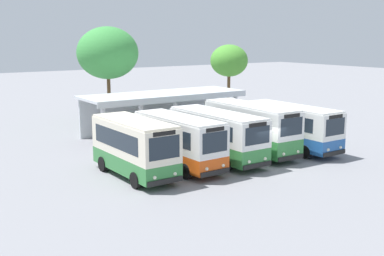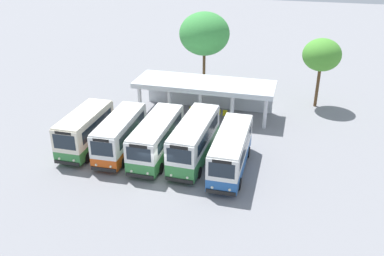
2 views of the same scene
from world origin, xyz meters
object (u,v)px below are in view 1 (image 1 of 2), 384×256
(city_bus_second_in_row, at_px, (178,140))
(waiting_chair_fourth_seat, at_px, (177,127))
(city_bus_fifth_blue, at_px, (291,125))
(waiting_chair_second_from_end, at_px, (163,129))
(waiting_chair_middle_seat, at_px, (170,128))
(city_bus_fourth_amber, at_px, (251,127))
(city_bus_nearest_orange, at_px, (134,146))
(waiting_chair_fifth_seat, at_px, (184,127))
(waiting_chair_far_end_seat, at_px, (190,126))
(city_bus_middle_cream, at_px, (217,134))
(waiting_chair_end_by_column, at_px, (156,130))

(city_bus_second_in_row, relative_size, waiting_chair_fourth_seat, 8.45)
(city_bus_fifth_blue, height_order, waiting_chair_fourth_seat, city_bus_fifth_blue)
(waiting_chair_second_from_end, height_order, waiting_chair_middle_seat, same)
(waiting_chair_second_from_end, bearing_deg, waiting_chair_middle_seat, 1.05)
(city_bus_fourth_amber, height_order, waiting_chair_fourth_seat, city_bus_fourth_amber)
(city_bus_nearest_orange, relative_size, waiting_chair_fifth_seat, 7.80)
(waiting_chair_middle_seat, bearing_deg, city_bus_fourth_amber, -82.29)
(city_bus_second_in_row, relative_size, waiting_chair_far_end_seat, 8.45)
(waiting_chair_fifth_seat, bearing_deg, waiting_chair_middle_seat, -179.11)
(waiting_chair_fifth_seat, bearing_deg, city_bus_middle_cream, -110.12)
(waiting_chair_second_from_end, bearing_deg, city_bus_middle_cream, -97.84)
(city_bus_fourth_amber, xyz_separation_m, waiting_chair_second_from_end, (-1.85, 8.63, -1.35))
(city_bus_middle_cream, relative_size, waiting_chair_far_end_seat, 9.21)
(city_bus_second_in_row, distance_m, waiting_chair_fourth_seat, 10.71)
(waiting_chair_middle_seat, height_order, waiting_chair_fourth_seat, same)
(waiting_chair_middle_seat, bearing_deg, city_bus_fifth_blue, -65.80)
(city_bus_second_in_row, relative_size, waiting_chair_middle_seat, 8.45)
(city_bus_nearest_orange, distance_m, city_bus_second_in_row, 3.07)
(waiting_chair_second_from_end, bearing_deg, waiting_chair_fifth_seat, 0.94)
(city_bus_second_in_row, xyz_separation_m, city_bus_fifth_blue, (9.20, -0.39, -0.01))
(city_bus_nearest_orange, height_order, city_bus_fourth_amber, city_bus_fourth_amber)
(city_bus_nearest_orange, relative_size, city_bus_middle_cream, 0.85)
(waiting_chair_end_by_column, bearing_deg, city_bus_nearest_orange, -126.14)
(waiting_chair_second_from_end, bearing_deg, waiting_chair_end_by_column, -179.00)
(city_bus_nearest_orange, distance_m, city_bus_fourth_amber, 9.21)
(city_bus_fifth_blue, bearing_deg, waiting_chair_fourth_seat, 110.72)
(city_bus_middle_cream, distance_m, waiting_chair_fifth_seat, 9.53)
(waiting_chair_end_by_column, xyz_separation_m, waiting_chair_second_from_end, (0.68, 0.01, 0.00))
(waiting_chair_end_by_column, height_order, waiting_chair_far_end_seat, same)
(city_bus_middle_cream, height_order, waiting_chair_fourth_seat, city_bus_middle_cream)
(city_bus_middle_cream, bearing_deg, waiting_chair_end_by_column, 86.50)
(city_bus_middle_cream, distance_m, waiting_chair_far_end_seat, 9.77)
(city_bus_middle_cream, height_order, waiting_chair_fifth_seat, city_bus_middle_cream)
(city_bus_middle_cream, distance_m, waiting_chair_end_by_column, 8.93)
(city_bus_fifth_blue, height_order, waiting_chair_far_end_seat, city_bus_fifth_blue)
(city_bus_fifth_blue, xyz_separation_m, waiting_chair_end_by_column, (-5.59, 9.40, -1.23))
(waiting_chair_middle_seat, bearing_deg, waiting_chair_fifth_seat, 0.89)
(city_bus_middle_cream, xyz_separation_m, waiting_chair_end_by_column, (0.54, 8.83, -1.24))
(waiting_chair_far_end_seat, bearing_deg, city_bus_fifth_blue, -76.86)
(waiting_chair_middle_seat, distance_m, waiting_chair_far_end_seat, 2.03)
(city_bus_nearest_orange, bearing_deg, city_bus_second_in_row, 2.30)
(waiting_chair_end_by_column, relative_size, waiting_chair_middle_seat, 1.00)
(city_bus_nearest_orange, relative_size, waiting_chair_fourth_seat, 7.80)
(waiting_chair_end_by_column, bearing_deg, city_bus_second_in_row, -111.80)
(waiting_chair_middle_seat, bearing_deg, waiting_chair_second_from_end, -178.95)
(city_bus_fourth_amber, xyz_separation_m, waiting_chair_fourth_seat, (-0.49, 8.62, -1.35))
(waiting_chair_end_by_column, height_order, waiting_chair_fifth_seat, same)
(city_bus_fifth_blue, bearing_deg, city_bus_fourth_amber, 165.66)
(city_bus_fifth_blue, distance_m, waiting_chair_fifth_seat, 9.95)
(city_bus_second_in_row, distance_m, waiting_chair_far_end_seat, 11.50)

